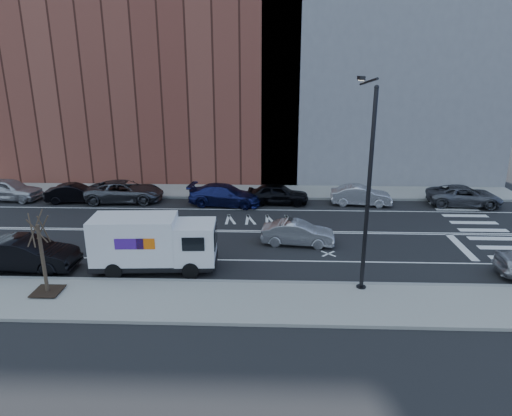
# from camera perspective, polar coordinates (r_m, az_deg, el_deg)

# --- Properties ---
(ground) EXTENTS (120.00, 120.00, 0.00)m
(ground) POSITION_cam_1_polar(r_m,az_deg,el_deg) (28.14, -3.99, -2.89)
(ground) COLOR black
(ground) RESTS_ON ground
(sidewalk_near) EXTENTS (44.00, 3.60, 0.15)m
(sidewalk_near) POSITION_cam_1_polar(r_m,az_deg,el_deg) (20.17, -6.58, -11.50)
(sidewalk_near) COLOR gray
(sidewalk_near) RESTS_ON ground
(sidewalk_far) EXTENTS (44.00, 3.60, 0.15)m
(sidewalk_far) POSITION_cam_1_polar(r_m,az_deg,el_deg) (36.45, -2.58, 2.09)
(sidewalk_far) COLOR gray
(sidewalk_far) RESTS_ON ground
(curb_near) EXTENTS (44.00, 0.25, 0.17)m
(curb_near) POSITION_cam_1_polar(r_m,az_deg,el_deg) (21.74, -5.89, -9.18)
(curb_near) COLOR gray
(curb_near) RESTS_ON ground
(curb_far) EXTENTS (44.00, 0.25, 0.17)m
(curb_far) POSITION_cam_1_polar(r_m,az_deg,el_deg) (34.72, -2.82, 1.30)
(curb_far) COLOR gray
(curb_far) RESTS_ON ground
(crosswalk) EXTENTS (3.00, 14.00, 0.01)m
(crosswalk) POSITION_cam_1_polar(r_m,az_deg,el_deg) (30.91, 27.05, -2.94)
(crosswalk) COLOR white
(crosswalk) RESTS_ON ground
(road_markings) EXTENTS (40.00, 8.60, 0.01)m
(road_markings) POSITION_cam_1_polar(r_m,az_deg,el_deg) (28.14, -3.99, -2.88)
(road_markings) COLOR white
(road_markings) RESTS_ON ground
(bldg_brick) EXTENTS (26.00, 10.00, 22.00)m
(bldg_brick) POSITION_cam_1_polar(r_m,az_deg,el_deg) (43.20, -13.28, 18.75)
(bldg_brick) COLOR brown
(bldg_brick) RESTS_ON ground
(bldg_concrete) EXTENTS (20.00, 10.00, 26.00)m
(bldg_concrete) POSITION_cam_1_polar(r_m,az_deg,el_deg) (42.89, 15.37, 21.30)
(bldg_concrete) COLOR slate
(bldg_concrete) RESTS_ON ground
(streetlight) EXTENTS (0.44, 4.02, 9.34)m
(streetlight) POSITION_cam_1_polar(r_m,az_deg,el_deg) (20.29, 13.71, 3.51)
(streetlight) COLOR black
(streetlight) RESTS_ON ground
(street_tree) EXTENTS (1.20, 1.20, 3.75)m
(street_tree) POSITION_cam_1_polar(r_m,az_deg,el_deg) (22.03, -25.00, -6.55)
(street_tree) COLOR black
(street_tree) RESTS_ON ground
(fedex_van) EXTENTS (6.21, 2.44, 2.79)m
(fedex_van) POSITION_cam_1_polar(r_m,az_deg,el_deg) (22.98, -12.76, -4.23)
(fedex_van) COLOR black
(fedex_van) RESTS_ON ground
(far_parked_a) EXTENTS (5.02, 2.42, 1.65)m
(far_parked_a) POSITION_cam_1_polar(r_m,az_deg,el_deg) (38.85, -28.50, 2.05)
(far_parked_a) COLOR #BAB9BF
(far_parked_a) RESTS_ON ground
(far_parked_b) EXTENTS (4.28, 1.89, 1.37)m
(far_parked_b) POSITION_cam_1_polar(r_m,az_deg,el_deg) (36.22, -21.64, 1.73)
(far_parked_b) COLOR black
(far_parked_b) RESTS_ON ground
(far_parked_c) EXTENTS (5.77, 2.90, 1.57)m
(far_parked_c) POSITION_cam_1_polar(r_m,az_deg,el_deg) (35.16, -16.09, 2.01)
(far_parked_c) COLOR #494A50
(far_parked_c) RESTS_ON ground
(far_parked_d) EXTENTS (5.47, 2.76, 1.52)m
(far_parked_d) POSITION_cam_1_polar(r_m,az_deg,el_deg) (33.01, -3.90, 1.63)
(far_parked_d) COLOR navy
(far_parked_d) RESTS_ON ground
(far_parked_e) EXTENTS (4.52, 2.00, 1.51)m
(far_parked_e) POSITION_cam_1_polar(r_m,az_deg,el_deg) (33.31, 2.75, 1.79)
(far_parked_e) COLOR black
(far_parked_e) RESTS_ON ground
(far_parked_f) EXTENTS (4.41, 1.84, 1.42)m
(far_parked_f) POSITION_cam_1_polar(r_m,az_deg,el_deg) (33.88, 12.98, 1.54)
(far_parked_f) COLOR silver
(far_parked_f) RESTS_ON ground
(far_parked_g) EXTENTS (5.37, 2.84, 1.44)m
(far_parked_g) POSITION_cam_1_polar(r_m,az_deg,el_deg) (36.15, 24.60, 1.39)
(far_parked_g) COLOR #4D4E55
(far_parked_g) RESTS_ON ground
(driving_sedan) EXTENTS (4.22, 1.85, 1.35)m
(driving_sedan) POSITION_cam_1_polar(r_m,az_deg,el_deg) (25.97, 5.26, -3.13)
(driving_sedan) COLOR #A2A3A7
(driving_sedan) RESTS_ON ground
(near_parked_rear_a) EXTENTS (5.10, 1.87, 1.67)m
(near_parked_rear_a) POSITION_cam_1_polar(r_m,az_deg,el_deg) (25.42, -26.86, -5.15)
(near_parked_rear_a) COLOR black
(near_parked_rear_a) RESTS_ON ground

